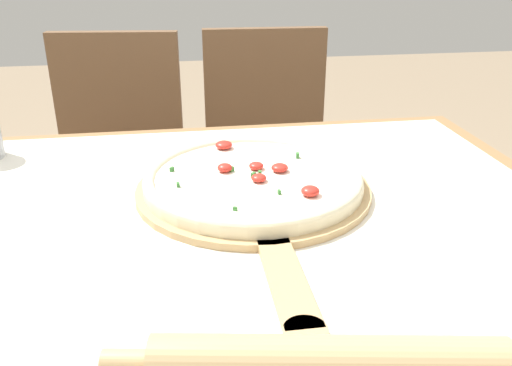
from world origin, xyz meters
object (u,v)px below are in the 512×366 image
at_px(pizza_peel, 255,194).
at_px(pizza, 253,179).
at_px(rolling_pin, 329,365).
at_px(chair_right, 268,156).
at_px(chair_left, 119,164).

height_order(pizza_peel, pizza, pizza).
distance_m(rolling_pin, chair_right, 1.22).
relative_size(pizza, rolling_pin, 0.87).
bearing_deg(chair_left, pizza, -61.34).
bearing_deg(pizza_peel, chair_left, 111.63).
bearing_deg(chair_right, chair_left, -177.57).
bearing_deg(pizza, chair_left, 112.19).
xyz_separation_m(pizza_peel, chair_left, (-0.30, 0.76, -0.23)).
relative_size(pizza_peel, chair_left, 0.66).
xyz_separation_m(rolling_pin, chair_right, (0.15, 1.19, -0.25)).
relative_size(pizza, chair_right, 0.41).
distance_m(pizza_peel, chair_right, 0.81).
relative_size(rolling_pin, chair_right, 0.47).
height_order(pizza, chair_left, chair_left).
bearing_deg(rolling_pin, chair_left, 104.43).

